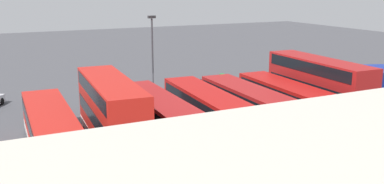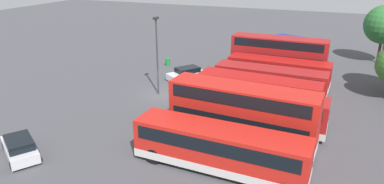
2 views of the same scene
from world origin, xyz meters
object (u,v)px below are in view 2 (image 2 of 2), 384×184
Objects in this scene: bus_single_deck_third at (270,81)px; bus_double_decker_sixth at (242,114)px; bus_single_deck_fourth at (258,91)px; bus_single_deck_fifth at (252,107)px; bus_double_decker_near_end at (278,55)px; car_small_green at (187,74)px; bus_single_deck_second at (278,72)px; box_truck_blue at (288,47)px; car_hatchback_silver at (20,147)px; lamp_post_tall at (157,50)px; bus_single_deck_seventh at (219,147)px; waste_bin_yellow at (168,62)px.

bus_double_decker_sixth is (10.55, -0.09, 0.83)m from bus_single_deck_third.
bus_single_deck_fourth is 0.95× the size of bus_single_deck_fifth.
bus_double_decker_near_end is at bearing -176.38° from bus_single_deck_third.
bus_single_deck_second is at bearing 100.37° from car_small_green.
bus_single_deck_fourth is 1.42× the size of box_truck_blue.
bus_single_deck_third is (3.53, -0.21, 0.00)m from bus_single_deck_second.
car_hatchback_silver and car_small_green have the same top height.
lamp_post_tall is at bearing -9.25° from car_small_green.
bus_single_deck_seventh is (3.85, -0.42, -0.82)m from bus_double_decker_sixth.
bus_single_deck_seventh is 24.57m from waste_bin_yellow.
box_truck_blue is at bearing 179.48° from bus_double_decker_near_end.
bus_single_deck_seventh is at bearing -0.12° from bus_double_decker_near_end.
car_hatchback_silver is (32.94, -13.41, -1.01)m from box_truck_blue.
lamp_post_tall reaches higher than bus_single_deck_fifth.
bus_single_deck_third is 1.38× the size of box_truck_blue.
bus_double_decker_sixth is 21.81m from waste_bin_yellow.
bus_single_deck_fifth is at bearing -0.57° from bus_single_deck_third.
lamp_post_tall reaches higher than bus_double_decker_sixth.
bus_single_deck_seventh is at bearing 105.64° from car_hatchback_silver.
bus_single_deck_seventh reaches higher than waste_bin_yellow.
car_small_green is (5.57, -9.27, -1.75)m from bus_double_decker_near_end.
bus_single_deck_second is 11.30m from box_truck_blue.
car_hatchback_silver is 4.77× the size of waste_bin_yellow.
bus_single_deck_seventh is at bearing -6.18° from bus_double_decker_sixth.
car_hatchback_silver is at bearing -61.09° from bus_double_decker_sixth.
bus_double_decker_near_end reaches higher than bus_single_deck_third.
car_hatchback_silver is at bearing -22.16° from box_truck_blue.
car_hatchback_silver is at bearing -11.61° from car_small_green.
lamp_post_tall is at bearing -123.60° from bus_double_decker_sixth.
bus_single_deck_third is at bearing -3.42° from bus_single_deck_second.
waste_bin_yellow is (-13.11, -14.12, -1.15)m from bus_single_deck_fifth.
bus_double_decker_near_end is 1.01× the size of bus_single_deck_second.
bus_single_deck_fourth is 10.62m from car_small_green.
bus_double_decker_near_end is 1.01× the size of bus_double_decker_sixth.
waste_bin_yellow is (-16.52, -14.10, -1.97)m from bus_double_decker_sixth.
bus_single_deck_fifth is 21.96m from box_truck_blue.
bus_single_deck_fifth is at bearing 179.66° from bus_double_decker_sixth.
bus_single_deck_second is at bearing 123.32° from lamp_post_tall.
bus_single_deck_fourth is 10.59m from lamp_post_tall.
bus_double_decker_sixth reaches higher than bus_single_deck_fourth.
waste_bin_yellow is at bearing -179.07° from car_hatchback_silver.
waste_bin_yellow is at bearing -99.63° from bus_single_deck_second.
bus_double_decker_sixth is at bearing 38.17° from car_small_green.
waste_bin_yellow is at bearing -124.06° from bus_single_deck_fourth.
bus_single_deck_fourth is at bearing 61.53° from car_small_green.
bus_double_decker_near_end is at bearing 95.43° from waste_bin_yellow.
lamp_post_tall is (0.24, -10.16, 2.96)m from bus_single_deck_fourth.
bus_single_deck_fourth is at bearing -177.33° from bus_double_decker_sixth.
bus_single_deck_fifth is at bearing 176.56° from bus_single_deck_seventh.
bus_single_deck_seventh is (14.40, -0.51, 0.00)m from bus_single_deck_third.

